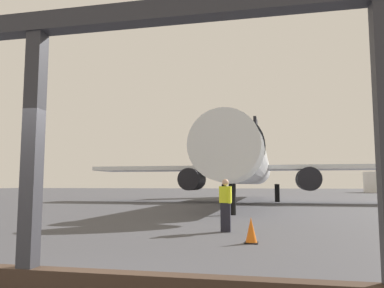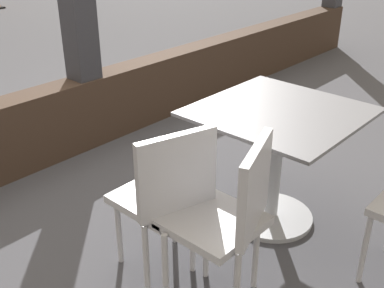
% 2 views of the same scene
% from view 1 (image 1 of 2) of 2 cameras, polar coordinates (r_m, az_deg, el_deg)
% --- Properties ---
extents(ground_plane, '(220.00, 220.00, 0.00)m').
position_cam_1_polar(ground_plane, '(44.36, 8.27, -8.02)').
color(ground_plane, '#424247').
extents(window_frame, '(8.38, 0.24, 3.74)m').
position_cam_1_polar(window_frame, '(5.15, -22.95, -7.56)').
color(window_frame, '#38281E').
rests_on(window_frame, ground).
extents(airplane, '(28.23, 35.28, 10.01)m').
position_cam_1_polar(airplane, '(33.81, 8.45, -3.07)').
color(airplane, silver).
rests_on(airplane, ground).
extents(ground_crew_worker, '(0.40, 0.46, 1.74)m').
position_cam_1_polar(ground_crew_worker, '(12.89, 5.03, -8.96)').
color(ground_crew_worker, black).
rests_on(ground_crew_worker, ground).
extents(traffic_cone, '(0.36, 0.36, 0.69)m').
position_cam_1_polar(traffic_cone, '(10.55, 8.82, -12.70)').
color(traffic_cone, orange).
rests_on(traffic_cone, ground).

